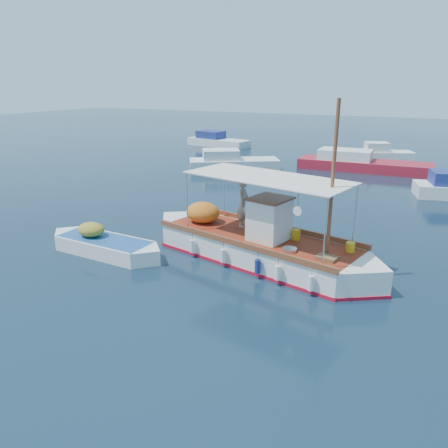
% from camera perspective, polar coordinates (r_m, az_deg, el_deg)
% --- Properties ---
extents(ground, '(160.00, 160.00, 0.00)m').
position_cam_1_polar(ground, '(18.01, 2.39, -4.32)').
color(ground, black).
rests_on(ground, ground).
extents(fishing_caique, '(10.55, 4.58, 6.59)m').
position_cam_1_polar(fishing_caique, '(17.67, 4.19, -2.76)').
color(fishing_caique, white).
rests_on(fishing_caique, ground).
extents(dinghy, '(5.75, 1.79, 1.40)m').
position_cam_1_polar(dinghy, '(19.00, -15.39, -2.81)').
color(dinghy, white).
rests_on(dinghy, ground).
extents(bg_boat_nw, '(7.40, 5.88, 1.80)m').
position_cam_1_polar(bg_boat_nw, '(36.13, 0.96, 7.97)').
color(bg_boat_nw, silver).
rests_on(bg_boat_nw, ground).
extents(bg_boat_n, '(10.41, 3.21, 1.80)m').
position_cam_1_polar(bg_boat_n, '(37.25, 17.31, 7.47)').
color(bg_boat_n, maroon).
rests_on(bg_boat_n, ground).
extents(bg_boat_far_w, '(7.46, 3.52, 1.80)m').
position_cam_1_polar(bg_boat_far_w, '(49.35, -0.95, 10.72)').
color(bg_boat_far_w, silver).
rests_on(bg_boat_far_w, ground).
extents(bg_boat_far_n, '(5.33, 3.68, 1.80)m').
position_cam_1_polar(bg_boat_far_n, '(42.89, 20.01, 8.52)').
color(bg_boat_far_n, silver).
rests_on(bg_boat_far_n, ground).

